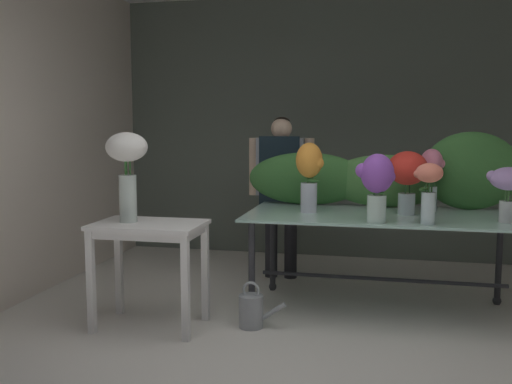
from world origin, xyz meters
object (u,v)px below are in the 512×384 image
Objects in this scene: vase_violet_tulips at (377,182)px; vase_coral_stock at (429,187)px; display_table_glass at (382,227)px; vase_rosy_dahlias at (432,174)px; vase_sunset_roses at (309,172)px; vase_white_roses_tall at (127,163)px; watering_can at (252,310)px; side_table_white at (149,238)px; vase_scarlet_peonies at (408,173)px; vase_lilac_carnations at (509,185)px; florist at (281,179)px.

vase_coral_stock is at bearing 2.25° from vase_violet_tulips.
vase_rosy_dahlias is at bearing 30.55° from display_table_glass.
vase_white_roses_tall is at bearing -151.76° from vase_sunset_roses.
vase_coral_stock is at bearing 7.58° from watering_can.
vase_rosy_dahlias is (2.02, 0.92, 0.43)m from side_table_white.
vase_lilac_carnations is (0.69, -0.21, -0.05)m from vase_scarlet_peonies.
vase_scarlet_peonies reaches higher than vase_coral_stock.
vase_lilac_carnations is 0.60m from vase_coral_stock.
vase_white_roses_tall reaches higher than side_table_white.
vase_rosy_dahlias is (0.19, 0.20, -0.02)m from vase_scarlet_peonies.
vase_white_roses_tall is (-0.16, 0.00, 0.54)m from side_table_white.
florist is at bearing 113.37° from vase_sunset_roses.
florist is 2.80× the size of vase_sunset_roses.
side_table_white is 2.26m from vase_rosy_dahlias.
vase_white_roses_tall is 1.41m from watering_can.
vase_white_roses_tall reaches higher than vase_violet_tulips.
florist is at bearing 138.11° from display_table_glass.
display_table_glass is at bearing -173.42° from vase_scarlet_peonies.
display_table_glass is at bearing 128.56° from vase_coral_stock.
vase_white_roses_tall reaches higher than vase_sunset_roses.
vase_scarlet_peonies reaches higher than display_table_glass.
display_table_glass is 5.95× the size of watering_can.
vase_scarlet_peonies is at bearing 6.58° from display_table_glass.
vase_sunset_roses reaches higher than vase_coral_stock.
watering_can is at bearing -152.29° from vase_scarlet_peonies.
vase_scarlet_peonies reaches higher than vase_lilac_carnations.
vase_scarlet_peonies is 1.15× the size of vase_coral_stock.
vase_sunset_roses is at bearing 144.92° from vase_violet_tulips.
vase_violet_tulips is 0.75× the size of vase_white_roses_tall.
watering_can is (-1.29, -0.78, -0.97)m from vase_rosy_dahlias.
vase_coral_stock is (-0.56, -0.21, -0.00)m from vase_lilac_carnations.
florist is at bearing 65.96° from side_table_white.
vase_coral_stock reaches higher than vase_lilac_carnations.
vase_coral_stock is 0.66× the size of vase_white_roses_tall.
display_table_glass is 5.30× the size of vase_lilac_carnations.
vase_violet_tulips is 1.79m from vase_white_roses_tall.
side_table_white is at bearing -155.53° from vase_rosy_dahlias.
vase_coral_stock is (0.31, -0.39, 0.37)m from display_table_glass.
vase_lilac_carnations is at bearing 10.83° from vase_white_roses_tall.
side_table_white is (-1.65, -0.70, -0.02)m from display_table_glass.
watering_can is at bearing -170.30° from vase_violet_tulips.
vase_violet_tulips reaches higher than side_table_white.
florist is at bearing 143.73° from vase_scarlet_peonies.
vase_white_roses_tall reaches higher than vase_scarlet_peonies.
vase_white_roses_tall is at bearing 179.99° from side_table_white.
vase_scarlet_peonies is at bearing 62.31° from vase_violet_tulips.
vase_coral_stock is (1.27, -1.25, 0.09)m from florist.
vase_scarlet_peonies is 1.58m from watering_can.
vase_lilac_carnations is at bearing -29.67° from florist.
side_table_white is 1.42× the size of vase_sunset_roses.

